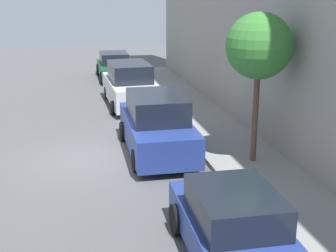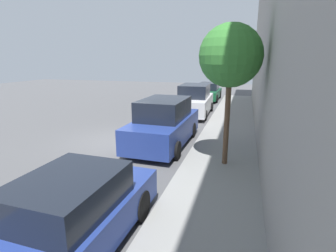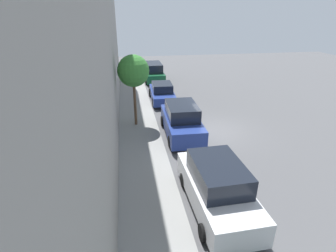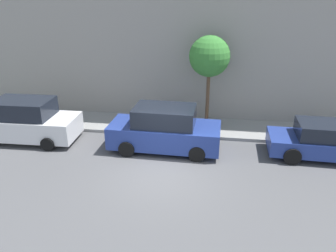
% 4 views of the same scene
% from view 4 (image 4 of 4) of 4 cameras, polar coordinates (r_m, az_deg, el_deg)
% --- Properties ---
extents(ground_plane, '(60.00, 60.00, 0.00)m').
position_cam_4_polar(ground_plane, '(12.73, -1.35, -8.46)').
color(ground_plane, '#515154').
extents(sidewalk, '(2.50, 32.00, 0.15)m').
position_cam_4_polar(sidewalk, '(16.90, 1.33, 0.02)').
color(sidewalk, gray).
rests_on(sidewalk, ground_plane).
extents(parked_sedan_second, '(1.93, 4.55, 1.54)m').
position_cam_4_polar(parked_sedan_second, '(15.15, 25.46, -2.42)').
color(parked_sedan_second, navy).
rests_on(parked_sedan_second, ground_plane).
extents(parked_suv_third, '(2.08, 4.84, 1.98)m').
position_cam_4_polar(parked_suv_third, '(14.27, -0.58, -0.66)').
color(parked_suv_third, navy).
rests_on(parked_suv_third, ground_plane).
extents(parked_suv_fourth, '(2.09, 4.85, 1.98)m').
position_cam_4_polar(parked_suv_fourth, '(16.57, -23.57, 0.77)').
color(parked_suv_fourth, silver).
rests_on(parked_suv_fourth, ground_plane).
extents(street_tree, '(1.95, 1.95, 4.50)m').
position_cam_4_polar(street_tree, '(15.90, 7.25, 11.88)').
color(street_tree, brown).
rests_on(street_tree, sidewalk).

